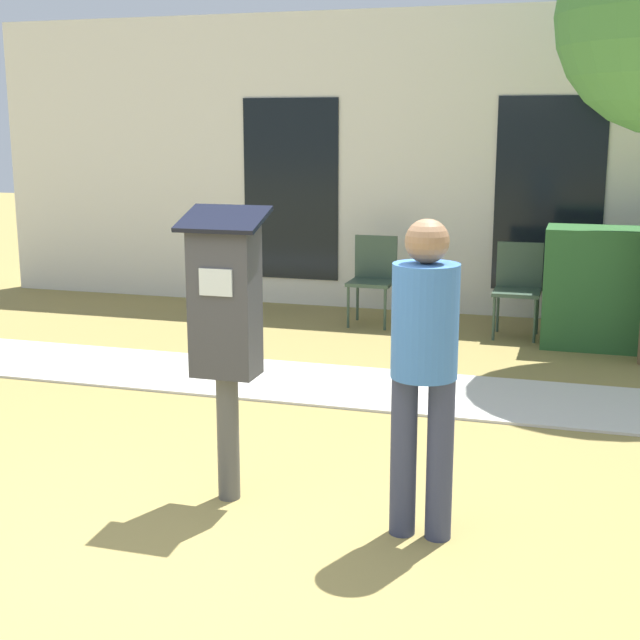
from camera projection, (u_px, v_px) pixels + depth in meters
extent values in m
plane|color=olive|center=(172.00, 557.00, 4.22)|extent=(40.00, 40.00, 0.00)
cube|color=beige|center=(338.00, 385.00, 6.98)|extent=(12.00, 1.10, 0.02)
cube|color=silver|center=(417.00, 164.00, 9.60)|extent=(10.00, 0.24, 3.20)
cube|color=black|center=(291.00, 190.00, 9.93)|extent=(1.10, 0.02, 2.00)
cube|color=black|center=(549.00, 195.00, 9.15)|extent=(1.10, 0.02, 2.00)
cylinder|color=#4C4C4C|center=(228.00, 437.00, 4.82)|extent=(0.12, 0.12, 0.70)
cube|color=#38383D|center=(225.00, 301.00, 4.66)|extent=(0.34, 0.22, 0.80)
cube|color=silver|center=(216.00, 282.00, 4.53)|extent=(0.18, 0.01, 0.14)
cube|color=black|center=(223.00, 219.00, 4.57)|extent=(0.44, 0.31, 0.12)
cylinder|color=#333851|center=(403.00, 456.00, 4.38)|extent=(0.13, 0.13, 0.82)
cylinder|color=#333851|center=(440.00, 459.00, 4.33)|extent=(0.13, 0.13, 0.82)
cylinder|color=#386BB7|center=(425.00, 321.00, 4.21)|extent=(0.32, 0.32, 0.55)
sphere|color=#8C6647|center=(427.00, 241.00, 4.13)|extent=(0.21, 0.21, 0.21)
cylinder|color=#334738|center=(348.00, 307.00, 8.97)|extent=(0.03, 0.03, 0.42)
cylinder|color=#334738|center=(385.00, 309.00, 8.86)|extent=(0.03, 0.03, 0.42)
cylinder|color=#334738|center=(357.00, 300.00, 9.32)|extent=(0.03, 0.03, 0.42)
cylinder|color=#334738|center=(393.00, 302.00, 9.22)|extent=(0.03, 0.03, 0.42)
cube|color=#334738|center=(371.00, 283.00, 9.04)|extent=(0.44, 0.44, 0.04)
cube|color=#334738|center=(376.00, 257.00, 9.18)|extent=(0.44, 0.04, 0.44)
cylinder|color=#334738|center=(494.00, 319.00, 8.44)|extent=(0.03, 0.03, 0.42)
cylinder|color=#334738|center=(535.00, 321.00, 8.33)|extent=(0.03, 0.03, 0.42)
cylinder|color=#334738|center=(498.00, 311.00, 8.80)|extent=(0.03, 0.03, 0.42)
cylinder|color=#334738|center=(537.00, 313.00, 8.69)|extent=(0.03, 0.03, 0.42)
cube|color=#334738|center=(517.00, 292.00, 8.52)|extent=(0.44, 0.44, 0.04)
cube|color=#334738|center=(520.00, 265.00, 8.65)|extent=(0.44, 0.04, 0.44)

